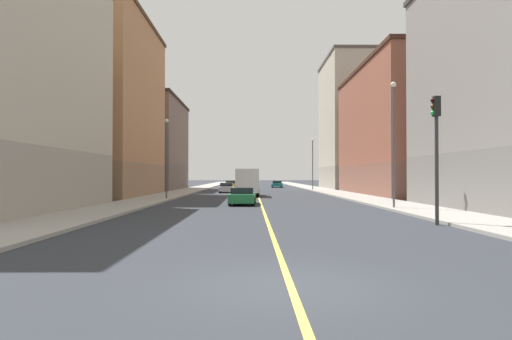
# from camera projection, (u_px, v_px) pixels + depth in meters

# --- Properties ---
(ground_plane) EXTENTS (400.00, 400.00, 0.00)m
(ground_plane) POSITION_uv_depth(u_px,v_px,m) (290.00, 285.00, 8.27)
(ground_plane) COLOR #2D3137
(ground_plane) RESTS_ON ground
(sidewalk_left) EXTENTS (3.92, 168.00, 0.15)m
(sidewalk_left) POSITION_uv_depth(u_px,v_px,m) (327.00, 191.00, 57.38)
(sidewalk_left) COLOR #9E9B93
(sidewalk_left) RESTS_ON ground
(sidewalk_right) EXTENTS (3.92, 168.00, 0.15)m
(sidewalk_right) POSITION_uv_depth(u_px,v_px,m) (186.00, 191.00, 57.14)
(sidewalk_right) COLOR #9E9B93
(sidewalk_right) RESTS_ON ground
(lane_center_stripe) EXTENTS (0.16, 154.00, 0.01)m
(lane_center_stripe) POSITION_uv_depth(u_px,v_px,m) (257.00, 191.00, 57.26)
(lane_center_stripe) COLOR #E5D14C
(lane_center_stripe) RESTS_ON ground
(building_left_mid) EXTENTS (9.00, 22.27, 14.98)m
(building_left_mid) POSITION_uv_depth(u_px,v_px,m) (396.00, 131.00, 47.89)
(building_left_mid) COLOR brown
(building_left_mid) RESTS_ON ground
(building_left_far) EXTENTS (9.00, 15.17, 21.94)m
(building_left_far) POSITION_uv_depth(u_px,v_px,m) (352.00, 124.00, 69.04)
(building_left_far) COLOR #9D9688
(building_left_far) RESTS_ON ground
(building_right_midblock) EXTENTS (9.00, 17.47, 19.08)m
(building_right_midblock) POSITION_uv_depth(u_px,v_px,m) (107.00, 107.00, 43.87)
(building_right_midblock) COLOR #8F6B4F
(building_right_midblock) RESTS_ON ground
(building_right_distant) EXTENTS (9.00, 17.70, 13.99)m
(building_right_distant) POSITION_uv_depth(u_px,v_px,m) (152.00, 145.00, 63.54)
(building_right_distant) COLOR brown
(building_right_distant) RESTS_ON ground
(traffic_light_left_near) EXTENTS (0.40, 0.32, 5.76)m
(traffic_light_left_near) POSITION_uv_depth(u_px,v_px,m) (436.00, 141.00, 18.30)
(traffic_light_left_near) COLOR #2D2D2D
(traffic_light_left_near) RESTS_ON ground
(street_lamp_left_near) EXTENTS (0.36, 0.36, 8.19)m
(street_lamp_left_near) POSITION_uv_depth(u_px,v_px,m) (394.00, 132.00, 26.69)
(street_lamp_left_near) COLOR #4C4C51
(street_lamp_left_near) RESTS_ON ground
(street_lamp_right_near) EXTENTS (0.36, 0.36, 7.28)m
(street_lamp_right_near) POSITION_uv_depth(u_px,v_px,m) (167.00, 150.00, 37.45)
(street_lamp_right_near) COLOR #4C4C51
(street_lamp_right_near) RESTS_ON ground
(street_lamp_left_far) EXTENTS (0.36, 0.36, 7.65)m
(street_lamp_left_far) POSITION_uv_depth(u_px,v_px,m) (313.00, 159.00, 61.69)
(street_lamp_left_far) COLOR #4C4C51
(street_lamp_left_far) RESTS_ON ground
(car_yellow) EXTENTS (1.86, 4.55, 1.40)m
(car_yellow) POSITION_uv_depth(u_px,v_px,m) (231.00, 185.00, 68.89)
(car_yellow) COLOR gold
(car_yellow) RESTS_ON ground
(car_silver) EXTENTS (1.90, 4.51, 1.28)m
(car_silver) POSITION_uv_depth(u_px,v_px,m) (227.00, 188.00, 53.99)
(car_silver) COLOR silver
(car_silver) RESTS_ON ground
(car_green) EXTENTS (2.08, 4.49, 1.31)m
(car_green) POSITION_uv_depth(u_px,v_px,m) (243.00, 196.00, 31.25)
(car_green) COLOR #1E6B38
(car_green) RESTS_ON ground
(car_teal) EXTENTS (1.94, 4.60, 1.28)m
(car_teal) POSITION_uv_depth(u_px,v_px,m) (277.00, 184.00, 76.90)
(car_teal) COLOR #196670
(car_teal) RESTS_ON ground
(box_truck) EXTENTS (2.50, 6.69, 2.92)m
(box_truck) POSITION_uv_depth(u_px,v_px,m) (247.00, 182.00, 44.29)
(box_truck) COLOR maroon
(box_truck) RESTS_ON ground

